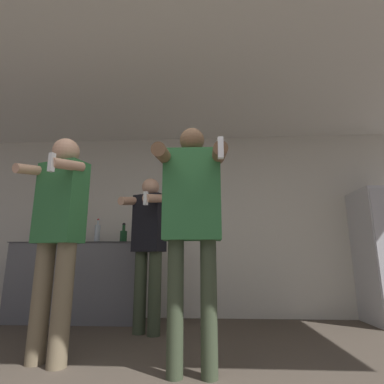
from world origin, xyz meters
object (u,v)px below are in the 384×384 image
at_px(bottle_brown_liquor, 33,235).
at_px(person_spectator_back, 148,242).
at_px(bottle_green_wine, 60,234).
at_px(bottle_clear_vodka, 97,233).
at_px(bottle_short_whiskey, 123,235).
at_px(person_man_side, 58,229).
at_px(person_woman_foreground, 192,214).

relative_size(bottle_brown_liquor, person_spectator_back, 0.17).
bearing_deg(bottle_green_wine, bottle_clear_vodka, 0.00).
bearing_deg(bottle_short_whiskey, bottle_clear_vodka, 180.00).
xyz_separation_m(bottle_short_whiskey, person_man_side, (-0.10, -1.53, -0.07)).
bearing_deg(person_man_side, bottle_brown_liquor, 126.37).
distance_m(bottle_short_whiskey, bottle_clear_vodka, 0.35).
distance_m(bottle_green_wine, person_man_side, 1.71).
distance_m(bottle_short_whiskey, person_spectator_back, 0.74).
bearing_deg(person_man_side, bottle_clear_vodka, 99.41).
bearing_deg(bottle_green_wine, person_woman_foreground, -42.99).
bearing_deg(person_spectator_back, bottle_short_whiskey, 127.88).
bearing_deg(bottle_short_whiskey, person_woman_foreground, -59.97).
relative_size(bottle_green_wine, person_man_side, 0.16).
xyz_separation_m(bottle_green_wine, person_man_side, (0.76, -1.53, -0.09)).
relative_size(bottle_short_whiskey, bottle_green_wine, 0.89).
xyz_separation_m(bottle_short_whiskey, bottle_brown_liquor, (-1.22, 0.00, 0.01)).
distance_m(bottle_brown_liquor, person_spectator_back, 1.78).
height_order(bottle_clear_vodka, person_man_side, person_man_side).
bearing_deg(person_spectator_back, bottle_clear_vodka, 144.19).
relative_size(person_woman_foreground, person_spectator_back, 1.05).
relative_size(bottle_green_wine, person_spectator_back, 0.17).
bearing_deg(bottle_brown_liquor, person_man_side, -53.63).
xyz_separation_m(bottle_brown_liquor, person_spectator_back, (1.67, -0.58, -0.13)).
bearing_deg(bottle_brown_liquor, bottle_green_wine, 0.00).
bearing_deg(person_spectator_back, person_man_side, -119.76).
bearing_deg(person_woman_foreground, bottle_short_whiskey, 120.03).
bearing_deg(bottle_short_whiskey, person_spectator_back, -52.12).
distance_m(bottle_green_wine, person_woman_foreground, 2.53).
xyz_separation_m(bottle_short_whiskey, bottle_green_wine, (-0.85, 0.00, 0.02)).
relative_size(bottle_brown_liquor, person_man_side, 0.16).
bearing_deg(bottle_short_whiskey, person_man_side, -93.63).
distance_m(bottle_short_whiskey, person_man_side, 1.54).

